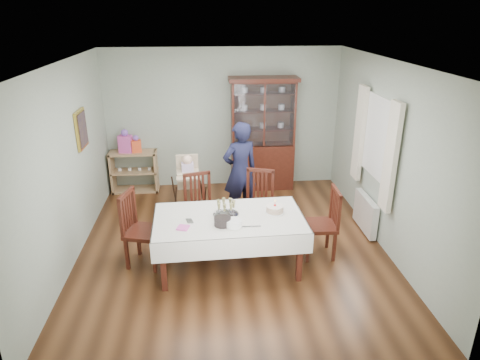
{
  "coord_description": "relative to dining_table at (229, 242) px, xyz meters",
  "views": [
    {
      "loc": [
        -0.36,
        -5.65,
        3.34
      ],
      "look_at": [
        0.14,
        0.2,
        0.98
      ],
      "focal_mm": 32.0,
      "sensor_mm": 36.0,
      "label": 1
    }
  ],
  "objects": [
    {
      "name": "curtain_left",
      "position": [
        2.24,
        0.24,
        1.07
      ],
      "size": [
        0.07,
        0.3,
        1.55
      ],
      "primitive_type": "cube",
      "color": "silver",
      "rests_on": "room_shell"
    },
    {
      "name": "dining_table",
      "position": [
        0.0,
        0.0,
        0.0
      ],
      "size": [
        2.04,
        1.22,
        0.76
      ],
      "rotation": [
        0.0,
        0.0,
        0.04
      ],
      "color": "#471B11",
      "rests_on": "floor"
    },
    {
      "name": "china_cabinet",
      "position": [
        0.83,
        2.82,
        0.74
      ],
      "size": [
        1.3,
        0.48,
        2.18
      ],
      "color": "#471B11",
      "rests_on": "floor"
    },
    {
      "name": "cake_knife",
      "position": [
        0.25,
        -0.3,
        0.38
      ],
      "size": [
        0.28,
        0.03,
        0.01
      ],
      "primitive_type": "cube",
      "rotation": [
        0.0,
        0.0,
        -0.02
      ],
      "color": "silver",
      "rests_on": "dining_table"
    },
    {
      "name": "champagne_tray",
      "position": [
        -0.04,
        0.07,
        0.44
      ],
      "size": [
        0.35,
        0.35,
        0.21
      ],
      "color": "silver",
      "rests_on": "dining_table"
    },
    {
      "name": "high_chair",
      "position": [
        -0.59,
        1.58,
        0.05
      ],
      "size": [
        0.54,
        0.54,
        1.12
      ],
      "rotation": [
        0.0,
        0.0,
        0.08
      ],
      "color": "black",
      "rests_on": "floor"
    },
    {
      "name": "plate_stack_dark",
      "position": [
        -0.1,
        -0.21,
        0.43
      ],
      "size": [
        0.29,
        0.29,
        0.1
      ],
      "primitive_type": "cylinder",
      "rotation": [
        0.0,
        0.0,
        0.39
      ],
      "color": "black",
      "rests_on": "dining_table"
    },
    {
      "name": "chair_end_left",
      "position": [
        -1.17,
        0.19,
        -0.07
      ],
      "size": [
        0.59,
        0.59,
        1.07
      ],
      "rotation": [
        0.0,
        0.0,
        1.3
      ],
      "color": "#471B11",
      "rests_on": "floor"
    },
    {
      "name": "chair_far_left",
      "position": [
        -0.38,
        0.89,
        -0.09
      ],
      "size": [
        0.56,
        0.56,
        1.0
      ],
      "rotation": [
        0.0,
        0.0,
        0.27
      ],
      "color": "#471B11",
      "rests_on": "floor"
    },
    {
      "name": "cutlery",
      "position": [
        -0.55,
        -0.07,
        0.38
      ],
      "size": [
        0.13,
        0.17,
        0.01
      ],
      "primitive_type": null,
      "rotation": [
        0.0,
        0.0,
        0.25
      ],
      "color": "silver",
      "rests_on": "dining_table"
    },
    {
      "name": "gift_bag_pink",
      "position": [
        -1.79,
        2.82,
        0.61
      ],
      "size": [
        0.27,
        0.2,
        0.45
      ],
      "color": "#DB50AC",
      "rests_on": "sideboard"
    },
    {
      "name": "radiator",
      "position": [
        2.24,
        0.86,
        -0.08
      ],
      "size": [
        0.1,
        0.8,
        0.55
      ],
      "primitive_type": "cube",
      "color": "white",
      "rests_on": "floor"
    },
    {
      "name": "woman",
      "position": [
        0.28,
        1.52,
        0.45
      ],
      "size": [
        0.71,
        0.59,
        1.68
      ],
      "primitive_type": "imported",
      "rotation": [
        0.0,
        0.0,
        3.5
      ],
      "color": "black",
      "rests_on": "floor"
    },
    {
      "name": "floor",
      "position": [
        0.08,
        0.56,
        -0.38
      ],
      "size": [
        5.0,
        5.0,
        0.0
      ],
      "primitive_type": "plane",
      "color": "#593319",
      "rests_on": "ground"
    },
    {
      "name": "birthday_cake",
      "position": [
        0.63,
        0.09,
        0.42
      ],
      "size": [
        0.27,
        0.27,
        0.18
      ],
      "color": "white",
      "rests_on": "dining_table"
    },
    {
      "name": "napkin_stack",
      "position": [
        -0.6,
        -0.26,
        0.39
      ],
      "size": [
        0.18,
        0.18,
        0.02
      ],
      "primitive_type": "cube",
      "rotation": [
        0.0,
        0.0,
        -0.3
      ],
      "color": "#DB50AC",
      "rests_on": "dining_table"
    },
    {
      "name": "window",
      "position": [
        2.3,
        0.86,
        1.17
      ],
      "size": [
        0.04,
        1.02,
        1.22
      ],
      "primitive_type": "cube",
      "color": "white",
      "rests_on": "room_shell"
    },
    {
      "name": "plate_stack_white",
      "position": [
        0.05,
        -0.26,
        0.42
      ],
      "size": [
        0.27,
        0.27,
        0.09
      ],
      "primitive_type": "cylinder",
      "rotation": [
        0.0,
        0.0,
        0.33
      ],
      "color": "white",
      "rests_on": "dining_table"
    },
    {
      "name": "room_shell",
      "position": [
        0.08,
        1.09,
        1.32
      ],
      "size": [
        5.0,
        5.0,
        5.0
      ],
      "color": "#9EAA99",
      "rests_on": "floor"
    },
    {
      "name": "chair_far_right",
      "position": [
        0.51,
        0.92,
        -0.08
      ],
      "size": [
        0.57,
        0.57,
        1.02
      ],
      "rotation": [
        0.0,
        0.0,
        -0.3
      ],
      "color": "#471B11",
      "rests_on": "floor"
    },
    {
      "name": "sideboard",
      "position": [
        -1.67,
        2.84,
        0.02
      ],
      "size": [
        0.9,
        0.38,
        0.8
      ],
      "color": "tan",
      "rests_on": "floor"
    },
    {
      "name": "gift_bag_orange",
      "position": [
        -1.59,
        2.82,
        0.56
      ],
      "size": [
        0.2,
        0.16,
        0.33
      ],
      "color": "#EF5125",
      "rests_on": "sideboard"
    },
    {
      "name": "curtain_right",
      "position": [
        2.24,
        1.48,
        1.07
      ],
      "size": [
        0.07,
        0.3,
        1.55
      ],
      "primitive_type": "cube",
      "color": "silver",
      "rests_on": "room_shell"
    },
    {
      "name": "picture_frame",
      "position": [
        -2.14,
        1.36,
        1.27
      ],
      "size": [
        0.04,
        0.48,
        0.58
      ],
      "primitive_type": "cube",
      "color": "gold",
      "rests_on": "room_shell"
    },
    {
      "name": "chair_end_right",
      "position": [
        1.32,
        0.2,
        -0.08
      ],
      "size": [
        0.47,
        0.47,
        1.02
      ],
      "rotation": [
        0.0,
        0.0,
        -1.6
      ],
      "color": "#471B11",
      "rests_on": "floor"
    }
  ]
}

